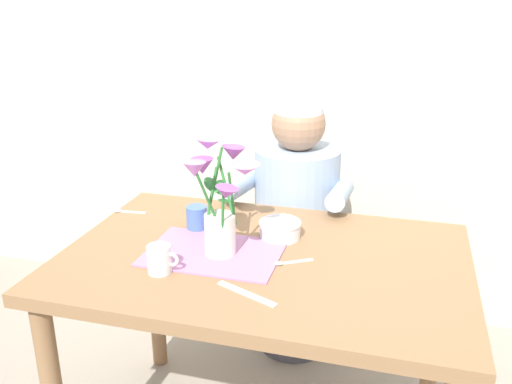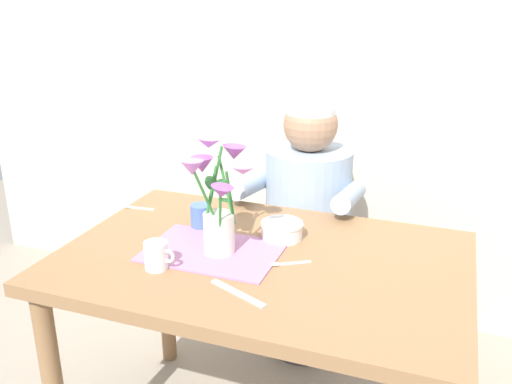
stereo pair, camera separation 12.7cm
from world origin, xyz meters
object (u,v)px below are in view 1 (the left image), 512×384
(ceramic_mug, at_px, (197,218))
(dinner_knife, at_px, (247,294))
(seated_person, at_px, (296,228))
(ceramic_bowl, at_px, (280,229))
(flower_vase, at_px, (219,198))
(coffee_cup, at_px, (160,259))

(ceramic_mug, bearing_deg, dinner_knife, -52.46)
(seated_person, relative_size, ceramic_mug, 12.20)
(ceramic_bowl, bearing_deg, dinner_knife, -90.37)
(flower_vase, relative_size, ceramic_mug, 3.71)
(seated_person, relative_size, ceramic_bowl, 8.35)
(seated_person, height_order, ceramic_bowl, seated_person)
(ceramic_bowl, height_order, coffee_cup, coffee_cup)
(seated_person, relative_size, dinner_knife, 5.97)
(seated_person, distance_m, ceramic_bowl, 0.52)
(ceramic_bowl, xyz_separation_m, coffee_cup, (-0.27, -0.32, 0.01))
(seated_person, distance_m, dinner_knife, 0.87)
(ceramic_mug, bearing_deg, seated_person, 64.42)
(dinner_knife, xyz_separation_m, ceramic_mug, (-0.27, 0.36, 0.04))
(flower_vase, relative_size, coffee_cup, 3.71)
(seated_person, bearing_deg, flower_vase, -96.74)
(dinner_knife, height_order, coffee_cup, coffee_cup)
(ceramic_bowl, height_order, ceramic_mug, ceramic_mug)
(ceramic_bowl, bearing_deg, ceramic_mug, -177.59)
(seated_person, xyz_separation_m, dinner_knife, (0.04, -0.85, 0.18))
(dinner_knife, xyz_separation_m, coffee_cup, (-0.27, 0.05, 0.04))
(flower_vase, bearing_deg, ceramic_bowl, 48.21)
(dinner_knife, bearing_deg, seated_person, 116.23)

